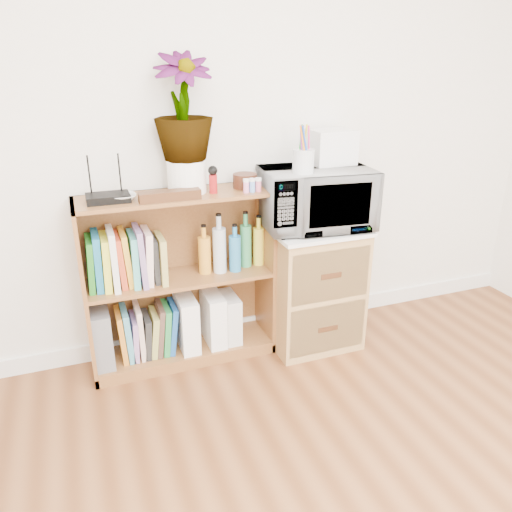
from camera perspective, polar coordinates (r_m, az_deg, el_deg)
skirting_board at (r=3.10m, az=-2.40°, el=-7.99°), size 4.00×0.02×0.10m
bookshelf at (r=2.71m, az=-8.66°, el=-2.78°), size 1.00×0.30×0.95m
wicker_unit at (r=2.93m, az=6.32°, el=-3.46°), size 0.50×0.45×0.70m
microwave at (r=2.73m, az=6.87°, el=6.57°), size 0.62×0.45×0.32m
pen_cup at (r=2.58m, az=5.42°, el=10.74°), size 0.11×0.11×0.12m
small_appliance at (r=2.83m, az=8.57°, el=12.24°), size 0.23×0.20×0.19m
router at (r=2.49m, az=-16.56°, el=6.39°), size 0.20×0.14×0.04m
white_bowl at (r=2.49m, az=-15.00°, el=6.47°), size 0.13×0.13×0.03m
plant_pot at (r=2.57m, az=-7.93°, el=9.01°), size 0.19×0.19×0.17m
potted_plant at (r=2.51m, az=-8.34°, el=16.50°), size 0.28×0.28×0.51m
trinket_box at (r=2.44m, az=-9.82°, el=6.83°), size 0.29×0.07×0.05m
kokeshi_doll at (r=2.55m, az=-4.92°, el=8.20°), size 0.04×0.04×0.09m
wooden_bowl at (r=2.65m, az=-1.28°, el=8.59°), size 0.13×0.13×0.07m
paint_jars at (r=2.56m, az=-0.43°, el=7.99°), size 0.12×0.04×0.06m
file_box at (r=2.79m, az=-17.20°, el=-8.65°), size 0.09×0.25×0.31m
magazine_holder_left at (r=2.82m, az=-7.93°, el=-7.46°), size 0.10×0.25×0.31m
magazine_holder_mid at (r=2.85m, az=-4.91°, el=-7.03°), size 0.09×0.24×0.30m
magazine_holder_right at (r=2.88m, az=-3.06°, el=-6.96°), size 0.09×0.22×0.27m
cookbooks at (r=2.62m, az=-14.70°, el=-0.36°), size 0.39×0.20×0.31m
liquor_bottles at (r=2.73m, az=-1.99°, el=1.42°), size 0.46×0.07×0.32m
lower_books at (r=2.81m, az=-12.40°, el=-8.41°), size 0.32×0.19×0.29m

